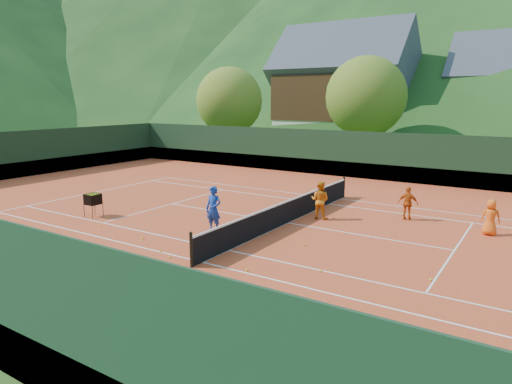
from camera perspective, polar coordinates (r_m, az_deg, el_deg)
The scene contains 32 objects.
ground at distance 18.80m, azimuth 3.97°, elevation -3.93°, with size 400.00×400.00×0.00m, color #2A4E18.
clay_court at distance 18.80m, azimuth 3.97°, elevation -3.90°, with size 40.00×24.00×0.02m, color #BD3E1E.
coach at distance 17.40m, azimuth -5.34°, elevation -2.15°, with size 0.64×0.42×1.77m, color navy.
student_a at distance 19.42m, azimuth 7.99°, elevation -1.01°, with size 0.78×0.61×1.61m, color orange.
student_b at distance 20.11m, azimuth 18.46°, elevation -1.36°, with size 0.83×0.34×1.41m, color #CC5412.
student_c at distance 19.06m, azimuth 27.27°, elevation -2.83°, with size 0.67×0.43×1.36m, color orange.
tennis_ball_1 at distance 17.16m, azimuth -13.93°, elevation -5.59°, with size 0.07×0.07×0.07m, color yellow.
tennis_ball_2 at distance 11.91m, azimuth 6.21°, elevation -13.11°, with size 0.07×0.07×0.07m, color yellow.
tennis_ball_3 at distance 19.18m, azimuth -18.79°, elevation -4.05°, with size 0.07×0.07×0.07m, color yellow.
tennis_ball_4 at distance 20.48m, azimuth -18.13°, elevation -3.04°, with size 0.07×0.07×0.07m, color yellow.
tennis_ball_5 at distance 15.44m, azimuth -16.67°, elevation -7.68°, with size 0.07×0.07×0.07m, color yellow.
tennis_ball_6 at distance 11.50m, azimuth 2.06°, elevation -13.96°, with size 0.07×0.07×0.07m, color yellow.
tennis_ball_7 at distance 13.45m, azimuth -15.23°, elevation -10.49°, with size 0.07×0.07×0.07m, color yellow.
tennis_ball_8 at distance 15.96m, azimuth 6.03°, elevation -6.60°, with size 0.07×0.07×0.07m, color yellow.
tennis_ball_9 at distance 11.38m, azimuth -13.15°, elevation -14.56°, with size 0.07×0.07×0.07m, color yellow.
tennis_ball_10 at distance 13.66m, azimuth -1.15°, elevation -9.72°, with size 0.07×0.07×0.07m, color yellow.
tennis_ball_11 at distance 11.63m, azimuth -1.86°, elevation -13.66°, with size 0.07×0.07×0.07m, color yellow.
tennis_ball_12 at distance 14.98m, azimuth -10.75°, elevation -7.97°, with size 0.07×0.07×0.07m, color yellow.
tennis_ball_13 at distance 16.19m, azimuth -21.59°, elevation -7.12°, with size 0.07×0.07×0.07m, color yellow.
tennis_ball_14 at distance 13.85m, azimuth 20.99°, elevation -10.21°, with size 0.07×0.07×0.07m, color yellow.
tennis_ball_15 at distance 21.89m, azimuth -15.22°, elevation -1.95°, with size 0.07×0.07×0.07m, color yellow.
tennis_ball_17 at distance 15.58m, azimuth -11.84°, elevation -7.25°, with size 0.07×0.07×0.07m, color yellow.
tennis_ball_18 at distance 9.17m, azimuth 12.55°, elevation -21.43°, with size 0.07×0.07×0.07m, color yellow.
tennis_ball_19 at distance 20.66m, azimuth -28.17°, elevation -3.73°, with size 0.07×0.07×0.07m, color yellow.
tennis_ball_20 at distance 13.72m, azimuth 8.11°, elevation -9.73°, with size 0.07×0.07×0.07m, color yellow.
court_lines at distance 18.79m, azimuth 3.97°, elevation -3.87°, with size 23.83×11.03×0.00m.
tennis_net at distance 18.67m, azimuth 3.99°, elevation -2.40°, with size 0.10×12.07×1.10m.
perimeter_fence at distance 18.50m, azimuth 4.02°, elevation -0.15°, with size 40.40×24.24×3.00m.
ball_hopper at distance 20.81m, azimuth -19.72°, elevation -0.91°, with size 0.57×0.57×1.00m.
chalet_left at distance 49.56m, azimuth 10.88°, elevation 12.07°, with size 13.80×9.93×12.92m.
tree_a at distance 41.94m, azimuth -3.34°, elevation 11.33°, with size 6.00×6.00×7.88m.
tree_b at distance 38.08m, azimuth 13.60°, elevation 11.50°, with size 6.40×6.40×8.40m.
Camera 1 is at (8.70, -15.90, 5.00)m, focal length 32.00 mm.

